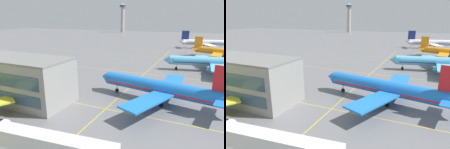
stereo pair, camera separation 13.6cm
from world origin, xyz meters
The scene contains 7 objects.
airliner_second_row centered at (11.03, 42.11, 3.95)m, with size 37.11×31.60×11.57m.
airliner_third_row centered at (23.33, 82.31, 3.98)m, with size 37.19×31.60×11.65m.
airliner_far_left_stand centered at (29.40, 113.10, 3.69)m, with size 33.80×28.94×10.82m.
airliner_far_right_stand centered at (21.62, 148.92, 4.12)m, with size 38.63×32.82×12.07m.
taxiway_markings centered at (0.00, 49.89, 0.00)m, with size 168.18×152.21×0.01m.
jet_bridge centered at (-0.41, 11.15, 4.06)m, with size 21.46×5.02×5.58m.
control_tower centered at (-89.37, 270.06, 22.60)m, with size 8.82×8.82×39.06m.
Camera 2 is at (20.20, -7.96, 21.52)m, focal length 32.78 mm.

